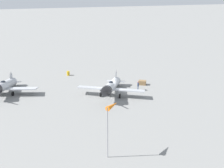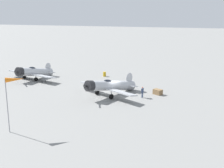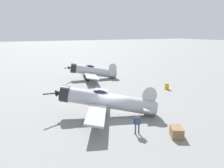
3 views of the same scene
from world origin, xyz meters
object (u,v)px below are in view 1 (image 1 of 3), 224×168
at_px(equipment_crate, 142,83).
at_px(windsock_mast, 112,108).
at_px(airplane_mid_apron, 4,86).
at_px(fuel_drum, 68,73).
at_px(ground_crew_mechanic, 138,85).
at_px(airplane_foreground, 111,86).

height_order(equipment_crate, windsock_mast, windsock_mast).
bearing_deg(airplane_mid_apron, equipment_crate, 99.46).
bearing_deg(windsock_mast, fuel_drum, 90.92).
bearing_deg(fuel_drum, ground_crew_mechanic, -49.14).
relative_size(equipment_crate, fuel_drum, 1.81).
bearing_deg(airplane_foreground, windsock_mast, 11.23).
bearing_deg(windsock_mast, airplane_foreground, 73.01).
distance_m(airplane_mid_apron, fuel_drum, 14.20).
relative_size(airplane_mid_apron, windsock_mast, 1.89).
height_order(airplane_mid_apron, fuel_drum, airplane_mid_apron).
distance_m(ground_crew_mechanic, equipment_crate, 3.29).
height_order(airplane_foreground, equipment_crate, airplane_foreground).
xyz_separation_m(airplane_mid_apron, equipment_crate, (25.10, -2.93, -1.04)).
xyz_separation_m(ground_crew_mechanic, fuel_drum, (-10.86, 12.56, -0.58)).
bearing_deg(fuel_drum, equipment_crate, -37.91).
height_order(fuel_drum, windsock_mast, windsock_mast).
bearing_deg(ground_crew_mechanic, fuel_drum, 143.39).
distance_m(ground_crew_mechanic, fuel_drum, 16.62).
bearing_deg(airplane_foreground, equipment_crate, 141.22).
xyz_separation_m(airplane_mid_apron, windsock_mast, (12.76, -22.87, 4.24)).
bearing_deg(airplane_foreground, fuel_drum, -128.39).
bearing_deg(equipment_crate, ground_crew_mechanic, -127.38).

